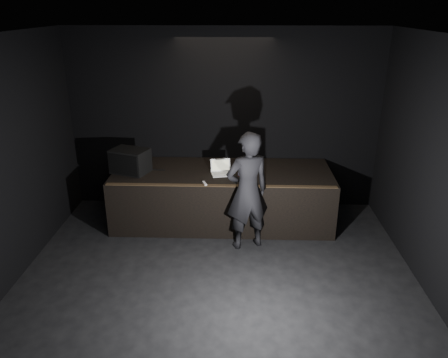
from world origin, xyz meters
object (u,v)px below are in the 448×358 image
stage_monitor (130,161)px  beer_can (240,174)px  laptop (221,170)px  person (247,191)px  stage_riser (222,196)px

stage_monitor → beer_can: bearing=13.9°
laptop → person: (0.46, -0.82, -0.06)m
beer_can → laptop: bearing=149.1°
laptop → stage_monitor: bearing=168.0°
stage_riser → beer_can: size_ratio=27.85×
beer_can → stage_riser: bearing=134.2°
laptop → person: bearing=-72.3°
stage_monitor → beer_can: size_ratio=5.29×
stage_riser → person: bearing=-64.8°
stage_riser → person: person is taller
beer_can → stage_monitor: bearing=173.9°
stage_riser → beer_can: 0.73m
laptop → stage_riser: bearing=70.8°
stage_monitor → stage_riser: bearing=23.9°
stage_riser → stage_monitor: (-1.67, -0.11, 0.71)m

